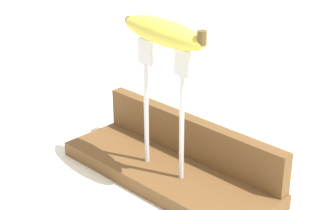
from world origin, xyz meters
TOP-DOWN VIEW (x-y plane):
  - ground_plane at (0.00, 0.00)m, footprint 3.00×3.00m
  - wooden_board at (0.00, 0.00)m, footprint 0.35×0.12m
  - board_backstop at (0.00, 0.05)m, footprint 0.34×0.02m
  - fork_stand_center at (0.00, -0.01)m, footprint 0.10×0.01m
  - banana_raised_center at (-0.00, -0.01)m, footprint 0.17×0.06m

SIDE VIEW (x-z plane):
  - ground_plane at x=0.00m, z-range 0.00..0.00m
  - wooden_board at x=0.00m, z-range 0.00..0.02m
  - board_backstop at x=0.00m, z-range 0.02..0.09m
  - fork_stand_center at x=0.00m, z-range 0.04..0.23m
  - banana_raised_center at x=0.00m, z-range 0.21..0.25m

